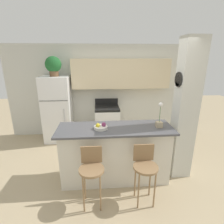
{
  "coord_description": "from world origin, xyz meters",
  "views": [
    {
      "loc": [
        -0.27,
        -2.81,
        2.22
      ],
      "look_at": [
        0.0,
        0.74,
        1.09
      ],
      "focal_mm": 28.0,
      "sensor_mm": 36.0,
      "label": 1
    }
  ],
  "objects": [
    {
      "name": "potted_plant_on_fridge",
      "position": [
        -1.39,
        1.77,
        2.02
      ],
      "size": [
        0.4,
        0.4,
        0.49
      ],
      "color": "brown",
      "rests_on": "refrigerator"
    },
    {
      "name": "wall_back",
      "position": [
        0.14,
        2.07,
        1.5
      ],
      "size": [
        5.6,
        0.38,
        2.55
      ],
      "color": "silver",
      "rests_on": "ground_plane"
    },
    {
      "name": "orchid_vase",
      "position": [
        0.77,
        -0.04,
        1.18
      ],
      "size": [
        0.1,
        0.1,
        0.45
      ],
      "color": "tan",
      "rests_on": "counter_bar"
    },
    {
      "name": "counter_bar",
      "position": [
        0.0,
        0.0,
        0.52
      ],
      "size": [
        2.03,
        0.69,
        1.04
      ],
      "color": "silver",
      "rests_on": "ground_plane"
    },
    {
      "name": "bar_stool_left",
      "position": [
        -0.41,
        -0.57,
        0.62
      ],
      "size": [
        0.38,
        0.38,
        0.94
      ],
      "color": "olive",
      "rests_on": "ground_plane"
    },
    {
      "name": "pillar_right",
      "position": [
        1.27,
        0.06,
        1.28
      ],
      "size": [
        0.38,
        0.32,
        2.55
      ],
      "color": "silver",
      "rests_on": "ground_plane"
    },
    {
      "name": "ground_plane",
      "position": [
        0.0,
        0.0,
        0.0
      ],
      "size": [
        14.0,
        14.0,
        0.0
      ],
      "primitive_type": "plane",
      "color": "tan"
    },
    {
      "name": "bar_stool_right",
      "position": [
        0.41,
        -0.57,
        0.62
      ],
      "size": [
        0.38,
        0.38,
        0.94
      ],
      "color": "olive",
      "rests_on": "ground_plane"
    },
    {
      "name": "fruit_bowl",
      "position": [
        -0.25,
        -0.04,
        1.07
      ],
      "size": [
        0.23,
        0.23,
        0.11
      ],
      "color": "silver",
      "rests_on": "counter_bar"
    },
    {
      "name": "stove_range",
      "position": [
        -0.06,
        1.78,
        0.46
      ],
      "size": [
        0.66,
        0.65,
        1.07
      ],
      "color": "white",
      "rests_on": "ground_plane"
    },
    {
      "name": "refrigerator",
      "position": [
        -1.39,
        1.77,
        0.87
      ],
      "size": [
        0.72,
        0.67,
        1.75
      ],
      "color": "white",
      "rests_on": "ground_plane"
    }
  ]
}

